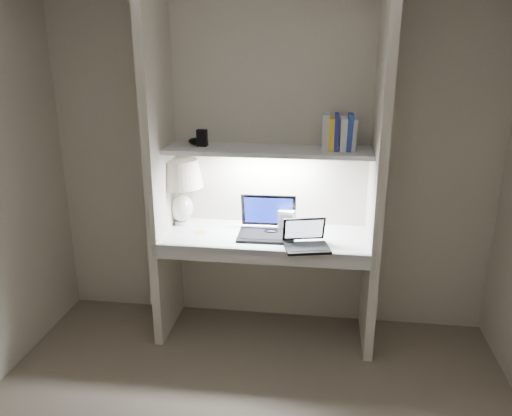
% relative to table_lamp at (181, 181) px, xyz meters
% --- Properties ---
extents(back_wall, '(3.20, 0.01, 2.50)m').
position_rel_table_lamp_xyz_m(back_wall, '(0.64, 0.12, 0.15)').
color(back_wall, beige).
rests_on(back_wall, floor).
extents(alcove_panel_left, '(0.06, 0.55, 2.50)m').
position_rel_table_lamp_xyz_m(alcove_panel_left, '(-0.09, -0.15, 0.15)').
color(alcove_panel_left, beige).
rests_on(alcove_panel_left, floor).
extents(alcove_panel_right, '(0.06, 0.55, 2.50)m').
position_rel_table_lamp_xyz_m(alcove_panel_right, '(1.37, -0.15, 0.15)').
color(alcove_panel_right, beige).
rests_on(alcove_panel_right, floor).
extents(desk, '(1.40, 0.55, 0.04)m').
position_rel_table_lamp_xyz_m(desk, '(0.64, -0.15, -0.35)').
color(desk, white).
rests_on(desk, alcove_panel_left).
extents(desk_apron, '(1.46, 0.03, 0.10)m').
position_rel_table_lamp_xyz_m(desk_apron, '(0.64, -0.41, -0.38)').
color(desk_apron, silver).
rests_on(desk_apron, desk).
extents(shelf, '(1.40, 0.36, 0.03)m').
position_rel_table_lamp_xyz_m(shelf, '(0.64, -0.06, 0.25)').
color(shelf, silver).
rests_on(shelf, back_wall).
extents(strip_light, '(0.60, 0.04, 0.02)m').
position_rel_table_lamp_xyz_m(strip_light, '(0.64, -0.06, 0.23)').
color(strip_light, white).
rests_on(strip_light, shelf).
extents(table_lamp, '(0.33, 0.33, 0.48)m').
position_rel_table_lamp_xyz_m(table_lamp, '(0.00, 0.00, 0.00)').
color(table_lamp, white).
rests_on(table_lamp, desk).
extents(laptop_main, '(0.40, 0.35, 0.26)m').
position_rel_table_lamp_xyz_m(laptop_main, '(0.65, -0.13, -0.27)').
color(laptop_main, black).
rests_on(laptop_main, desk).
extents(laptop_netbook, '(0.33, 0.31, 0.18)m').
position_rel_table_lamp_xyz_m(laptop_netbook, '(0.93, -0.33, -0.29)').
color(laptop_netbook, black).
rests_on(laptop_netbook, desk).
extents(speaker, '(0.13, 0.10, 0.15)m').
position_rel_table_lamp_xyz_m(speaker, '(0.78, -0.05, -0.25)').
color(speaker, silver).
rests_on(speaker, desk).
extents(mouse, '(0.11, 0.07, 0.04)m').
position_rel_table_lamp_xyz_m(mouse, '(0.68, -0.13, -0.31)').
color(mouse, black).
rests_on(mouse, desk).
extents(cable_coil, '(0.10, 0.10, 0.01)m').
position_rel_table_lamp_xyz_m(cable_coil, '(0.97, -0.12, -0.32)').
color(cable_coil, black).
rests_on(cable_coil, desk).
extents(sticky_note, '(0.08, 0.08, 0.00)m').
position_rel_table_lamp_xyz_m(sticky_note, '(0.18, -0.16, -0.33)').
color(sticky_note, gold).
rests_on(sticky_note, desk).
extents(book_row, '(0.23, 0.16, 0.24)m').
position_rel_table_lamp_xyz_m(book_row, '(1.11, -0.04, 0.38)').
color(book_row, '#B9B9B9').
rests_on(book_row, shelf).
extents(shelf_box, '(0.07, 0.05, 0.12)m').
position_rel_table_lamp_xyz_m(shelf_box, '(0.18, -0.05, 0.33)').
color(shelf_box, black).
rests_on(shelf_box, shelf).
extents(shelf_gadget, '(0.15, 0.13, 0.05)m').
position_rel_table_lamp_xyz_m(shelf_gadget, '(0.13, -0.02, 0.30)').
color(shelf_gadget, black).
rests_on(shelf_gadget, shelf).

